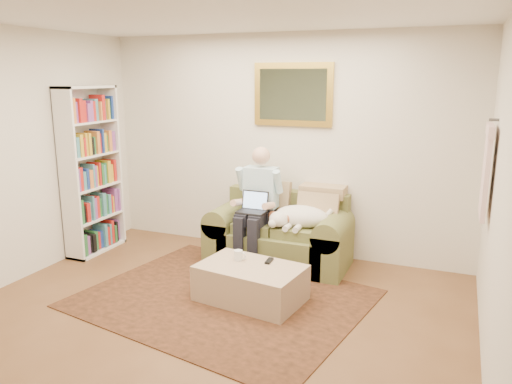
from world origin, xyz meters
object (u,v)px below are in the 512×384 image
Objects in this scene: ottoman at (251,283)px; laptop at (253,206)px; coffee_mug at (238,255)px; sleeping_dog at (302,216)px; bookshelf at (91,171)px; seated_man at (255,208)px; sofa at (279,240)px.

laptop is at bearing 110.98° from ottoman.
sleeping_dog is at bearing 67.19° from coffee_mug.
ottoman is (-0.20, -0.97, -0.43)m from sleeping_dog.
bookshelf reaches higher than ottoman.
seated_man is 0.53m from sleeping_dog.
bookshelf is (-2.32, 0.59, 0.82)m from ottoman.
sleeping_dog is 2.58m from bookshelf.
seated_man is at bearing 9.05° from bookshelf.
sleeping_dog is at bearing 13.64° from laptop.
ottoman is (0.32, -0.84, -0.52)m from laptop.
laptop is 2.04m from bookshelf.
sofa is 0.97m from coffee_mug.
laptop is 0.32× the size of ottoman.
sofa is at bearing 31.45° from seated_man.
laptop is at bearing 101.54° from coffee_mug.
coffee_mug is (-0.08, -0.96, 0.13)m from sofa.
seated_man reaches higher than sofa.
sleeping_dog is at bearing 78.44° from ottoman.
bookshelf reaches higher than sofa.
sleeping_dog is (0.28, -0.08, 0.33)m from sofa.
sofa reaches higher than ottoman.
laptop is 0.15× the size of bookshelf.
sleeping_dog reaches higher than coffee_mug.
seated_man is (-0.24, -0.15, 0.39)m from sofa.
sofa is 5.15× the size of laptop.
laptop reaches higher than sleeping_dog.
laptop is at bearing -138.98° from sofa.
coffee_mug is at bearing -112.81° from sleeping_dog.
sofa reaches higher than coffee_mug.
bookshelf is at bearing -171.35° from sleeping_dog.
ottoman is at bearing -28.78° from coffee_mug.
bookshelf is at bearing 167.06° from coffee_mug.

